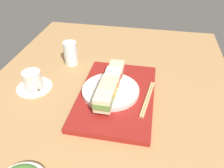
% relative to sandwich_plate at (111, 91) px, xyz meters
% --- Properties ---
extents(ground_plane, '(1.40, 1.00, 0.03)m').
position_rel_sandwich_plate_xyz_m(ground_plane, '(-0.03, 0.02, -0.05)').
color(ground_plane, tan).
extents(serving_tray, '(0.41, 0.27, 0.02)m').
position_rel_sandwich_plate_xyz_m(serving_tray, '(-0.00, -0.02, -0.02)').
color(serving_tray, maroon).
rests_on(serving_tray, ground_plane).
extents(sandwich_plate, '(0.21, 0.21, 0.02)m').
position_rel_sandwich_plate_xyz_m(sandwich_plate, '(0.00, 0.00, 0.00)').
color(sandwich_plate, silver).
rests_on(sandwich_plate, serving_tray).
extents(sandwich_nearmost, '(0.08, 0.06, 0.05)m').
position_rel_sandwich_plate_xyz_m(sandwich_nearmost, '(-0.10, 0.00, 0.04)').
color(sandwich_nearmost, beige).
rests_on(sandwich_nearmost, sandwich_plate).
extents(sandwich_inner_near, '(0.08, 0.06, 0.06)m').
position_rel_sandwich_plate_xyz_m(sandwich_inner_near, '(-0.03, 0.00, 0.04)').
color(sandwich_inner_near, beige).
rests_on(sandwich_inner_near, sandwich_plate).
extents(sandwich_inner_far, '(0.08, 0.06, 0.05)m').
position_rel_sandwich_plate_xyz_m(sandwich_inner_far, '(0.03, -0.00, 0.04)').
color(sandwich_inner_far, '#EFE5C1').
rests_on(sandwich_inner_far, sandwich_plate).
extents(sandwich_farmost, '(0.09, 0.06, 0.05)m').
position_rel_sandwich_plate_xyz_m(sandwich_farmost, '(0.10, -0.00, 0.03)').
color(sandwich_farmost, beige).
rests_on(sandwich_farmost, sandwich_plate).
extents(chopsticks_pair, '(0.20, 0.04, 0.01)m').
position_rel_sandwich_plate_xyz_m(chopsticks_pair, '(-0.01, -0.14, -0.01)').
color(chopsticks_pair, tan).
rests_on(chopsticks_pair, serving_tray).
extents(coffee_cup, '(0.14, 0.14, 0.07)m').
position_rel_sandwich_plate_xyz_m(coffee_cup, '(-0.00, 0.31, 0.00)').
color(coffee_cup, silver).
rests_on(coffee_cup, ground_plane).
extents(drinking_glass, '(0.06, 0.06, 0.11)m').
position_rel_sandwich_plate_xyz_m(drinking_glass, '(0.20, 0.22, 0.02)').
color(drinking_glass, silver).
rests_on(drinking_glass, ground_plane).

